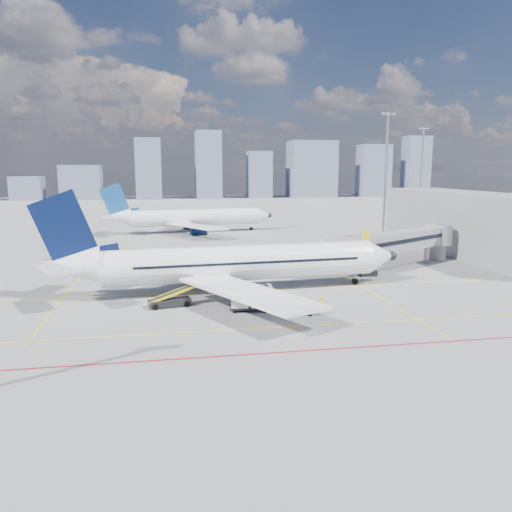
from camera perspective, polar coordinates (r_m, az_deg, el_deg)
The scene contains 13 objects.
ground at distance 49.98m, azimuth 0.16°, elevation -6.09°, with size 420.00×420.00×0.00m, color gray.
apron_markings at distance 46.20m, azimuth 0.32°, elevation -7.44°, with size 90.00×35.12×0.01m.
jet_bridge at distance 72.43m, azimuth 16.31°, elevation 1.56°, with size 23.55×15.78×6.30m.
terminal_block at distance 88.29m, azimuth 23.35°, elevation 3.41°, with size 10.00×42.00×10.00m.
floodlight_mast_ne at distance 112.35m, azimuth 14.61°, elevation 9.53°, with size 3.20×0.61×25.45m.
floodlight_mast_far at distance 155.72m, azimuth 18.38°, elevation 9.38°, with size 3.20×0.61×25.45m.
distant_skyline at distance 237.59m, azimuth -7.19°, elevation 9.64°, with size 247.27×15.97×30.92m.
main_aircraft at distance 56.20m, azimuth -3.30°, elevation -0.93°, with size 41.47×36.11×12.10m.
second_aircraft at distance 109.89m, azimuth -7.67°, elevation 4.34°, with size 37.33×32.46×10.97m.
baggage_tug at distance 48.28m, azimuth 5.24°, elevation -5.91°, with size 2.22×1.79×1.36m.
cargo_dolly at distance 49.16m, azimuth -0.74°, elevation -4.95°, with size 4.07×2.18×2.14m.
belt_loader at distance 51.48m, azimuth -9.67°, elevation -5.03°, with size 6.10×2.54×2.45m.
ramp_worker at distance 48.14m, azimuth 7.49°, elevation -5.63°, with size 0.70×0.46×1.91m, color yellow.
Camera 1 is at (-8.52, -47.27, 13.83)m, focal length 35.00 mm.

